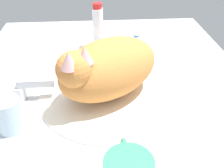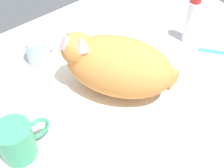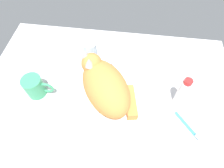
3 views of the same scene
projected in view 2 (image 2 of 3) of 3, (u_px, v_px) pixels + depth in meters
ground_plane at (118, 92)px, 85.62cm from camera, size 110.00×82.50×3.00cm
sink_basin at (118, 87)px, 84.20cm from camera, size 36.75×36.75×0.84cm
faucet at (72, 40)px, 94.02cm from camera, size 13.27×11.19×5.75cm
cat at (116, 65)px, 78.59cm from camera, size 28.50×31.71×16.79cm
coffee_mug at (17, 141)px, 67.98cm from camera, size 12.33×8.00×9.38cm
rinse_cup at (37, 50)px, 88.89cm from camera, size 6.14×6.14×7.91cm
toothpaste_bottle at (191, 21)px, 92.77cm from camera, size 3.69×3.69×15.48cm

